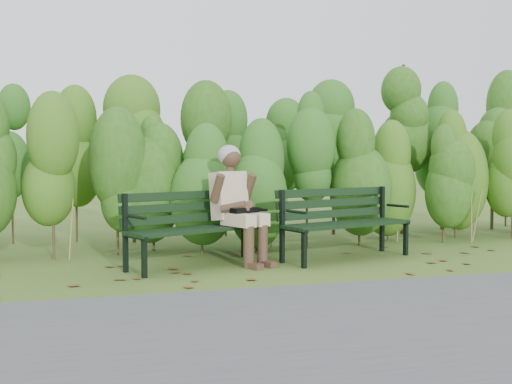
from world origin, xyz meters
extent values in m
plane|color=#3E5820|center=(0.00, 0.00, 0.00)|extent=(80.00, 80.00, 0.00)
cube|color=#474749|center=(0.00, -2.20, 0.01)|extent=(60.00, 2.50, 0.01)
cylinder|color=#47381E|center=(-2.14, 1.30, 0.40)|extent=(0.03, 0.03, 0.80)
ellipsoid|color=#366D27|center=(-2.14, 1.30, 1.04)|extent=(0.64, 0.64, 1.44)
cylinder|color=#47381E|center=(-1.53, 1.30, 0.40)|extent=(0.03, 0.03, 0.80)
ellipsoid|color=#366D27|center=(-1.53, 1.30, 1.04)|extent=(0.64, 0.64, 1.44)
cylinder|color=#47381E|center=(-0.92, 1.30, 0.40)|extent=(0.03, 0.03, 0.80)
ellipsoid|color=#366D27|center=(-0.92, 1.30, 1.04)|extent=(0.64, 0.64, 1.44)
cylinder|color=#47381E|center=(-0.31, 1.30, 0.40)|extent=(0.03, 0.03, 0.80)
ellipsoid|color=#366D27|center=(-0.31, 1.30, 1.04)|extent=(0.64, 0.64, 1.44)
cylinder|color=#47381E|center=(0.31, 1.30, 0.40)|extent=(0.03, 0.03, 0.80)
ellipsoid|color=#366D27|center=(0.31, 1.30, 1.04)|extent=(0.64, 0.64, 1.44)
cylinder|color=#47381E|center=(0.92, 1.30, 0.40)|extent=(0.03, 0.03, 0.80)
ellipsoid|color=#366D27|center=(0.92, 1.30, 1.04)|extent=(0.64, 0.64, 1.44)
cylinder|color=#47381E|center=(1.53, 1.30, 0.40)|extent=(0.03, 0.03, 0.80)
ellipsoid|color=#366D27|center=(1.53, 1.30, 1.04)|extent=(0.64, 0.64, 1.44)
cylinder|color=#47381E|center=(2.14, 1.30, 0.40)|extent=(0.03, 0.03, 0.80)
ellipsoid|color=#366D27|center=(2.14, 1.30, 1.04)|extent=(0.64, 0.64, 1.44)
cylinder|color=#47381E|center=(2.75, 1.30, 0.40)|extent=(0.03, 0.03, 0.80)
ellipsoid|color=#366D27|center=(2.75, 1.30, 1.04)|extent=(0.64, 0.64, 1.44)
cylinder|color=#47381E|center=(3.36, 1.30, 0.40)|extent=(0.03, 0.03, 0.80)
ellipsoid|color=#366D27|center=(3.36, 1.30, 1.04)|extent=(0.64, 0.64, 1.44)
cylinder|color=#47381E|center=(3.98, 1.30, 0.40)|extent=(0.03, 0.03, 0.80)
cylinder|color=#47381E|center=(-2.69, 2.30, 0.55)|extent=(0.04, 0.04, 1.10)
ellipsoid|color=#2D5617|center=(-2.69, 2.30, 1.43)|extent=(0.70, 0.70, 1.98)
cylinder|color=#47381E|center=(-1.92, 2.30, 0.55)|extent=(0.04, 0.04, 1.10)
ellipsoid|color=#2D5617|center=(-1.92, 2.30, 1.43)|extent=(0.70, 0.70, 1.98)
cylinder|color=#47381E|center=(-1.15, 2.30, 0.55)|extent=(0.04, 0.04, 1.10)
ellipsoid|color=#2D5617|center=(-1.15, 2.30, 1.43)|extent=(0.70, 0.70, 1.98)
cylinder|color=#47381E|center=(-0.38, 2.30, 0.55)|extent=(0.04, 0.04, 1.10)
ellipsoid|color=#2D5617|center=(-0.38, 2.30, 1.43)|extent=(0.70, 0.70, 1.98)
cylinder|color=#47381E|center=(0.38, 2.30, 0.55)|extent=(0.04, 0.04, 1.10)
ellipsoid|color=#2D5617|center=(0.38, 2.30, 1.43)|extent=(0.70, 0.70, 1.98)
cylinder|color=#47381E|center=(1.15, 2.30, 0.55)|extent=(0.04, 0.04, 1.10)
ellipsoid|color=#2D5617|center=(1.15, 2.30, 1.43)|extent=(0.70, 0.70, 1.98)
cylinder|color=#47381E|center=(1.92, 2.30, 0.55)|extent=(0.04, 0.04, 1.10)
ellipsoid|color=#2D5617|center=(1.92, 2.30, 1.43)|extent=(0.70, 0.70, 1.98)
cylinder|color=#47381E|center=(2.69, 2.30, 0.55)|extent=(0.04, 0.04, 1.10)
ellipsoid|color=#2D5617|center=(2.69, 2.30, 1.43)|extent=(0.70, 0.70, 1.98)
cylinder|color=#47381E|center=(3.46, 2.30, 0.55)|extent=(0.04, 0.04, 1.10)
ellipsoid|color=#2D5617|center=(3.46, 2.30, 1.43)|extent=(0.70, 0.70, 1.98)
cylinder|color=#47381E|center=(4.22, 2.30, 0.55)|extent=(0.04, 0.04, 1.10)
ellipsoid|color=#2D5617|center=(4.22, 2.30, 1.43)|extent=(0.70, 0.70, 1.98)
cube|color=brown|center=(-1.19, -0.74, 0.00)|extent=(0.08, 0.10, 0.01)
cube|color=brown|center=(-1.06, 0.58, 0.00)|extent=(0.11, 0.11, 0.01)
cube|color=brown|center=(1.06, -0.69, 0.00)|extent=(0.10, 0.09, 0.01)
cube|color=brown|center=(1.66, -0.12, 0.00)|extent=(0.11, 0.11, 0.01)
cube|color=brown|center=(0.22, 0.07, 0.00)|extent=(0.10, 0.08, 0.01)
cube|color=brown|center=(2.25, 0.28, 0.00)|extent=(0.08, 0.10, 0.01)
cube|color=brown|center=(2.74, -0.01, 0.00)|extent=(0.11, 0.11, 0.01)
cube|color=brown|center=(1.14, 0.47, 0.00)|extent=(0.11, 0.09, 0.01)
cube|color=brown|center=(-0.02, -1.17, 0.00)|extent=(0.09, 0.11, 0.01)
cube|color=brown|center=(-2.24, -0.55, 0.00)|extent=(0.11, 0.11, 0.01)
cube|color=brown|center=(2.98, 0.11, 0.00)|extent=(0.10, 0.09, 0.01)
cube|color=brown|center=(-0.03, 0.65, 0.00)|extent=(0.11, 0.11, 0.01)
cube|color=brown|center=(1.92, -0.97, 0.00)|extent=(0.07, 0.09, 0.01)
cube|color=brown|center=(0.11, -0.20, 0.00)|extent=(0.08, 0.10, 0.01)
cube|color=brown|center=(-2.28, -1.12, 0.00)|extent=(0.10, 0.09, 0.01)
cube|color=brown|center=(-2.48, 0.94, 0.00)|extent=(0.07, 0.09, 0.01)
cube|color=brown|center=(1.15, -0.17, 0.00)|extent=(0.11, 0.10, 0.01)
cube|color=brown|center=(-1.19, 0.44, 0.00)|extent=(0.11, 0.11, 0.01)
cube|color=brown|center=(-1.71, -1.16, 0.00)|extent=(0.11, 0.11, 0.01)
cube|color=brown|center=(-0.42, 0.15, 0.00)|extent=(0.10, 0.11, 0.01)
cube|color=brown|center=(0.88, -0.06, 0.00)|extent=(0.10, 0.11, 0.01)
cube|color=brown|center=(1.07, -0.03, 0.00)|extent=(0.08, 0.10, 0.01)
cube|color=brown|center=(-2.03, -1.09, 0.00)|extent=(0.11, 0.10, 0.01)
cube|color=brown|center=(-1.75, -0.93, 0.00)|extent=(0.11, 0.11, 0.01)
cube|color=brown|center=(-2.33, 0.15, 0.00)|extent=(0.10, 0.11, 0.01)
cube|color=brown|center=(-0.99, 0.58, 0.00)|extent=(0.08, 0.10, 0.01)
cube|color=brown|center=(-1.16, 0.42, 0.00)|extent=(0.08, 0.10, 0.01)
cube|color=brown|center=(2.19, 0.90, 0.00)|extent=(0.11, 0.11, 0.01)
cube|color=black|center=(-0.55, 0.13, 0.38)|extent=(1.44, 0.71, 0.03)
cube|color=black|center=(-0.60, 0.23, 0.38)|extent=(1.44, 0.71, 0.03)
cube|color=black|center=(-0.64, 0.33, 0.38)|extent=(1.44, 0.71, 0.03)
cube|color=black|center=(-0.68, 0.43, 0.38)|extent=(1.44, 0.71, 0.03)
cube|color=black|center=(-0.72, 0.50, 0.48)|extent=(1.42, 0.67, 0.09)
cube|color=black|center=(-0.72, 0.51, 0.60)|extent=(1.42, 0.67, 0.09)
cube|color=black|center=(-0.73, 0.52, 0.71)|extent=(1.42, 0.67, 0.09)
cube|color=black|center=(-1.22, -0.17, 0.19)|extent=(0.06, 0.06, 0.38)
cube|color=black|center=(-1.37, 0.16, 0.38)|extent=(0.06, 0.06, 0.77)
cube|color=black|center=(-1.29, -0.02, 0.37)|extent=(0.21, 0.41, 0.03)
cylinder|color=black|center=(-1.27, -0.06, 0.55)|extent=(0.16, 0.30, 0.03)
cube|color=black|center=(0.12, 0.42, 0.19)|extent=(0.06, 0.06, 0.38)
cube|color=black|center=(-0.03, 0.75, 0.38)|extent=(0.06, 0.06, 0.77)
cube|color=black|center=(0.05, 0.58, 0.37)|extent=(0.21, 0.41, 0.03)
cylinder|color=black|center=(0.07, 0.54, 0.55)|extent=(0.16, 0.30, 0.03)
cube|color=black|center=(1.07, 0.13, 0.39)|extent=(1.50, 0.57, 0.03)
cube|color=black|center=(1.04, 0.24, 0.39)|extent=(1.50, 0.57, 0.03)
cube|color=black|center=(1.01, 0.34, 0.39)|extent=(1.50, 0.57, 0.03)
cube|color=black|center=(0.97, 0.44, 0.39)|extent=(1.50, 0.57, 0.03)
cube|color=black|center=(0.95, 0.52, 0.48)|extent=(1.49, 0.53, 0.09)
cube|color=black|center=(0.94, 0.53, 0.60)|extent=(1.49, 0.53, 0.09)
cube|color=black|center=(0.94, 0.54, 0.72)|extent=(1.49, 0.53, 0.09)
cube|color=black|center=(0.37, -0.11, 0.19)|extent=(0.05, 0.05, 0.39)
cube|color=black|center=(0.26, 0.25, 0.39)|extent=(0.05, 0.05, 0.78)
cube|color=black|center=(0.32, 0.06, 0.37)|extent=(0.17, 0.42, 0.03)
cylinder|color=black|center=(0.33, 0.02, 0.56)|extent=(0.13, 0.32, 0.03)
cube|color=black|center=(1.78, 0.35, 0.19)|extent=(0.05, 0.05, 0.39)
cube|color=black|center=(1.66, 0.71, 0.39)|extent=(0.05, 0.05, 0.78)
cube|color=black|center=(1.73, 0.52, 0.37)|extent=(0.17, 0.42, 0.03)
cylinder|color=black|center=(1.74, 0.48, 0.56)|extent=(0.13, 0.32, 0.03)
cube|color=beige|center=(-0.23, 0.22, 0.47)|extent=(0.30, 0.45, 0.13)
cube|color=beige|center=(-0.06, 0.29, 0.47)|extent=(0.30, 0.45, 0.13)
cylinder|color=#4B3223|center=(-0.16, 0.06, 0.21)|extent=(0.15, 0.15, 0.42)
cylinder|color=#4B3223|center=(0.01, 0.14, 0.21)|extent=(0.15, 0.15, 0.42)
cube|color=#4B3223|center=(-0.13, -0.01, 0.03)|extent=(0.17, 0.22, 0.06)
cube|color=#4B3223|center=(0.04, 0.06, 0.03)|extent=(0.17, 0.22, 0.06)
cube|color=beige|center=(-0.26, 0.51, 0.71)|extent=(0.44, 0.38, 0.52)
cylinder|color=#4B3223|center=(-0.25, 0.49, 0.98)|extent=(0.09, 0.09, 0.10)
sphere|color=#4B3223|center=(-0.24, 0.48, 1.11)|extent=(0.21, 0.21, 0.21)
ellipsoid|color=gray|center=(-0.25, 0.50, 1.14)|extent=(0.25, 0.23, 0.22)
cylinder|color=#4B3223|center=(-0.42, 0.35, 0.79)|extent=(0.17, 0.23, 0.31)
cylinder|color=#4B3223|center=(-0.03, 0.52, 0.79)|extent=(0.17, 0.23, 0.31)
cylinder|color=#4B3223|center=(-0.27, 0.27, 0.61)|extent=(0.28, 0.20, 0.13)
cylinder|color=#4B3223|center=(-0.07, 0.35, 0.61)|extent=(0.15, 0.29, 0.13)
sphere|color=#4B3223|center=(-0.14, 0.26, 0.59)|extent=(0.11, 0.11, 0.11)
cube|color=black|center=(-0.15, 0.27, 0.51)|extent=(0.33, 0.23, 0.16)
camera|label=1|loc=(-1.72, -5.71, 1.08)|focal=42.00mm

